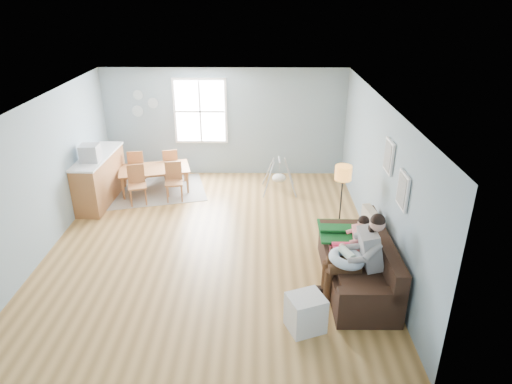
{
  "coord_description": "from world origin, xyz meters",
  "views": [
    {
      "loc": [
        0.9,
        -7.57,
        4.45
      ],
      "look_at": [
        0.81,
        0.08,
        1.0
      ],
      "focal_mm": 32.0,
      "sensor_mm": 36.0,
      "label": 1
    }
  ],
  "objects_px": {
    "floor_lamp": "(343,179)",
    "chair_ne": "(170,163)",
    "chair_nw": "(137,165)",
    "storage_cube": "(305,313)",
    "dining_table": "(155,180)",
    "chair_sw": "(137,182)",
    "chair_se": "(174,179)",
    "monitor": "(90,153)",
    "father": "(358,254)",
    "toddler": "(355,237)",
    "sofa": "(360,267)",
    "baby_swing": "(279,177)",
    "counter": "(100,178)"
  },
  "relations": [
    {
      "from": "floor_lamp",
      "to": "monitor",
      "type": "relative_size",
      "value": 3.84
    },
    {
      "from": "father",
      "to": "chair_nw",
      "type": "relative_size",
      "value": 1.66
    },
    {
      "from": "toddler",
      "to": "baby_swing",
      "type": "height_order",
      "value": "toddler"
    },
    {
      "from": "toddler",
      "to": "floor_lamp",
      "type": "height_order",
      "value": "floor_lamp"
    },
    {
      "from": "chair_ne",
      "to": "monitor",
      "type": "height_order",
      "value": "monitor"
    },
    {
      "from": "sofa",
      "to": "baby_swing",
      "type": "relative_size",
      "value": 2.72
    },
    {
      "from": "floor_lamp",
      "to": "chair_nw",
      "type": "bearing_deg",
      "value": 149.52
    },
    {
      "from": "dining_table",
      "to": "chair_ne",
      "type": "xyz_separation_m",
      "value": [
        0.26,
        0.64,
        0.18
      ]
    },
    {
      "from": "chair_se",
      "to": "baby_swing",
      "type": "height_order",
      "value": "chair_se"
    },
    {
      "from": "storage_cube",
      "to": "chair_sw",
      "type": "xyz_separation_m",
      "value": [
        -3.39,
        4.15,
        0.22
      ]
    },
    {
      "from": "storage_cube",
      "to": "chair_sw",
      "type": "height_order",
      "value": "chair_sw"
    },
    {
      "from": "toddler",
      "to": "chair_se",
      "type": "distance_m",
      "value": 4.66
    },
    {
      "from": "sofa",
      "to": "counter",
      "type": "bearing_deg",
      "value": 148.77
    },
    {
      "from": "sofa",
      "to": "chair_sw",
      "type": "relative_size",
      "value": 2.55
    },
    {
      "from": "chair_sw",
      "to": "monitor",
      "type": "relative_size",
      "value": 2.22
    },
    {
      "from": "father",
      "to": "floor_lamp",
      "type": "relative_size",
      "value": 0.96
    },
    {
      "from": "father",
      "to": "chair_sw",
      "type": "distance_m",
      "value": 5.43
    },
    {
      "from": "dining_table",
      "to": "chair_ne",
      "type": "relative_size",
      "value": 1.94
    },
    {
      "from": "monitor",
      "to": "baby_swing",
      "type": "xyz_separation_m",
      "value": [
        4.03,
        0.9,
        -0.9
      ]
    },
    {
      "from": "storage_cube",
      "to": "chair_sw",
      "type": "distance_m",
      "value": 5.36
    },
    {
      "from": "dining_table",
      "to": "chair_ne",
      "type": "height_order",
      "value": "chair_ne"
    },
    {
      "from": "baby_swing",
      "to": "storage_cube",
      "type": "bearing_deg",
      "value": -87.6
    },
    {
      "from": "father",
      "to": "monitor",
      "type": "relative_size",
      "value": 3.68
    },
    {
      "from": "floor_lamp",
      "to": "chair_ne",
      "type": "xyz_separation_m",
      "value": [
        -3.74,
        2.87,
        -0.78
      ]
    },
    {
      "from": "chair_se",
      "to": "chair_nw",
      "type": "xyz_separation_m",
      "value": [
        -1.06,
        0.87,
        0.0
      ]
    },
    {
      "from": "dining_table",
      "to": "counter",
      "type": "distance_m",
      "value": 1.25
    },
    {
      "from": "floor_lamp",
      "to": "baby_swing",
      "type": "bearing_deg",
      "value": 115.6
    },
    {
      "from": "chair_nw",
      "to": "baby_swing",
      "type": "bearing_deg",
      "value": -7.25
    },
    {
      "from": "sofa",
      "to": "counter",
      "type": "distance_m",
      "value": 6.1
    },
    {
      "from": "floor_lamp",
      "to": "monitor",
      "type": "bearing_deg",
      "value": 165.46
    },
    {
      "from": "sofa",
      "to": "chair_sw",
      "type": "distance_m",
      "value": 5.34
    },
    {
      "from": "dining_table",
      "to": "counter",
      "type": "height_order",
      "value": "counter"
    },
    {
      "from": "floor_lamp",
      "to": "counter",
      "type": "relative_size",
      "value": 0.77
    },
    {
      "from": "floor_lamp",
      "to": "dining_table",
      "type": "height_order",
      "value": "floor_lamp"
    },
    {
      "from": "chair_se",
      "to": "chair_nw",
      "type": "height_order",
      "value": "same"
    },
    {
      "from": "father",
      "to": "toddler",
      "type": "bearing_deg",
      "value": 84.12
    },
    {
      "from": "storage_cube",
      "to": "counter",
      "type": "height_order",
      "value": "counter"
    },
    {
      "from": "toddler",
      "to": "baby_swing",
      "type": "bearing_deg",
      "value": 107.56
    },
    {
      "from": "father",
      "to": "chair_ne",
      "type": "relative_size",
      "value": 1.73
    },
    {
      "from": "monitor",
      "to": "baby_swing",
      "type": "distance_m",
      "value": 4.22
    },
    {
      "from": "chair_nw",
      "to": "baby_swing",
      "type": "xyz_separation_m",
      "value": [
        3.46,
        -0.44,
        -0.13
      ]
    },
    {
      "from": "monitor",
      "to": "chair_nw",
      "type": "bearing_deg",
      "value": 67.19
    },
    {
      "from": "baby_swing",
      "to": "monitor",
      "type": "bearing_deg",
      "value": -167.36
    },
    {
      "from": "chair_se",
      "to": "chair_nw",
      "type": "distance_m",
      "value": 1.37
    },
    {
      "from": "floor_lamp",
      "to": "baby_swing",
      "type": "height_order",
      "value": "floor_lamp"
    },
    {
      "from": "chair_nw",
      "to": "storage_cube",
      "type": "bearing_deg",
      "value": -54.91
    },
    {
      "from": "monitor",
      "to": "counter",
      "type": "bearing_deg",
      "value": 90.48
    },
    {
      "from": "chair_se",
      "to": "baby_swing",
      "type": "bearing_deg",
      "value": 10.07
    },
    {
      "from": "toddler",
      "to": "chair_sw",
      "type": "height_order",
      "value": "toddler"
    },
    {
      "from": "toddler",
      "to": "storage_cube",
      "type": "bearing_deg",
      "value": -125.05
    }
  ]
}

